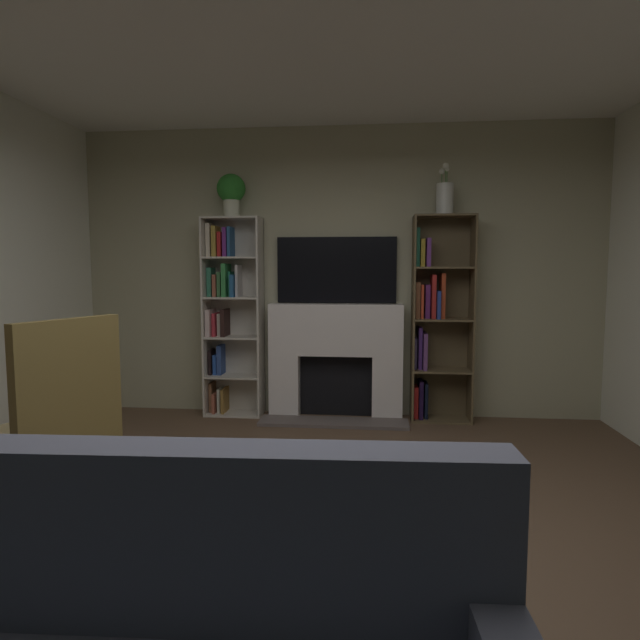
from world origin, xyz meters
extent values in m
plane|color=brown|center=(0.00, 0.00, 0.00)|extent=(6.46, 6.46, 0.00)
cube|color=tan|center=(0.00, 2.72, 1.38)|extent=(5.10, 0.06, 2.77)
cube|color=white|center=(-0.49, 2.58, 0.30)|extent=(0.28, 0.23, 0.60)
cube|color=white|center=(0.49, 2.58, 0.30)|extent=(0.28, 0.23, 0.60)
cube|color=white|center=(0.00, 2.58, 0.84)|extent=(1.27, 0.23, 0.49)
cube|color=black|center=(0.00, 2.65, 0.30)|extent=(0.70, 0.08, 0.60)
cube|color=#5E5451|center=(0.00, 2.31, 0.01)|extent=(1.37, 0.30, 0.03)
cube|color=black|center=(0.00, 2.66, 1.41)|extent=(1.14, 0.06, 0.63)
cube|color=beige|center=(-1.26, 2.55, 0.95)|extent=(0.02, 0.28, 1.90)
cube|color=beige|center=(-0.72, 2.55, 0.95)|extent=(0.02, 0.28, 1.90)
cube|color=beige|center=(-0.99, 2.68, 0.95)|extent=(0.55, 0.02, 1.90)
cube|color=beige|center=(-0.99, 2.55, 0.01)|extent=(0.52, 0.28, 0.02)
cube|color=brown|center=(-1.22, 2.59, 0.16)|extent=(0.03, 0.17, 0.29)
cube|color=#994E3B|center=(-1.18, 2.56, 0.11)|extent=(0.03, 0.22, 0.19)
cube|color=beige|center=(-1.14, 2.58, 0.14)|extent=(0.03, 0.18, 0.24)
cube|color=olive|center=(-1.09, 2.57, 0.14)|extent=(0.03, 0.22, 0.24)
cube|color=beige|center=(-0.99, 2.55, 0.38)|extent=(0.52, 0.28, 0.02)
cube|color=black|center=(-1.22, 2.59, 0.51)|extent=(0.03, 0.17, 0.24)
cube|color=#224699|center=(-1.18, 2.59, 0.49)|extent=(0.03, 0.16, 0.19)
cube|color=navy|center=(-1.13, 2.59, 0.53)|extent=(0.04, 0.17, 0.29)
cube|color=beige|center=(-0.99, 2.55, 0.76)|extent=(0.52, 0.28, 0.02)
cube|color=beige|center=(-1.22, 2.55, 0.90)|extent=(0.04, 0.24, 0.26)
cube|color=#AD2935|center=(-1.17, 2.57, 0.88)|extent=(0.03, 0.21, 0.22)
cube|color=beige|center=(-1.12, 2.59, 0.88)|extent=(0.03, 0.17, 0.22)
cube|color=black|center=(-1.07, 2.56, 0.90)|extent=(0.04, 0.22, 0.26)
cube|color=beige|center=(-0.99, 2.55, 1.14)|extent=(0.52, 0.28, 0.02)
cube|color=#2F7255|center=(-1.22, 2.59, 1.29)|extent=(0.04, 0.16, 0.28)
cube|color=#944F3B|center=(-1.16, 2.58, 1.26)|extent=(0.03, 0.19, 0.21)
cube|color=#386439|center=(-1.11, 2.58, 1.27)|extent=(0.03, 0.19, 0.24)
cube|color=#30803E|center=(-1.06, 2.56, 1.31)|extent=(0.04, 0.22, 0.32)
cube|color=#21744D|center=(-1.02, 2.59, 1.27)|extent=(0.02, 0.16, 0.24)
cube|color=navy|center=(-0.97, 2.55, 1.26)|extent=(0.04, 0.24, 0.21)
cube|color=beige|center=(-0.94, 2.58, 1.30)|extent=(0.02, 0.20, 0.30)
cube|color=beige|center=(-0.99, 2.55, 1.52)|extent=(0.52, 0.28, 0.02)
cube|color=beige|center=(-1.22, 2.59, 1.69)|extent=(0.04, 0.17, 0.32)
cube|color=olive|center=(-1.16, 2.58, 1.68)|extent=(0.04, 0.19, 0.29)
cube|color=#B01F1E|center=(-1.11, 2.59, 1.65)|extent=(0.04, 0.17, 0.24)
cube|color=#67277A|center=(-1.05, 2.58, 1.67)|extent=(0.04, 0.18, 0.28)
cube|color=#254F7F|center=(-1.01, 2.58, 1.68)|extent=(0.03, 0.19, 0.28)
cube|color=beige|center=(-0.99, 2.55, 1.90)|extent=(0.52, 0.28, 0.02)
cube|color=brown|center=(0.72, 2.54, 0.95)|extent=(0.02, 0.30, 1.90)
cube|color=brown|center=(1.26, 2.54, 0.95)|extent=(0.02, 0.30, 1.90)
cube|color=brown|center=(0.99, 2.68, 0.95)|extent=(0.55, 0.02, 1.90)
cube|color=brown|center=(0.99, 2.54, 0.01)|extent=(0.52, 0.30, 0.02)
cube|color=#B11F1D|center=(0.76, 2.57, 0.17)|extent=(0.04, 0.20, 0.30)
cube|color=black|center=(0.81, 2.56, 0.20)|extent=(0.04, 0.22, 0.36)
cube|color=black|center=(0.85, 2.58, 0.18)|extent=(0.03, 0.19, 0.33)
cube|color=brown|center=(0.99, 2.54, 0.48)|extent=(0.52, 0.30, 0.02)
cube|color=#4B4065|center=(0.75, 2.58, 0.63)|extent=(0.02, 0.18, 0.29)
cube|color=#4B2975|center=(0.79, 2.58, 0.68)|extent=(0.03, 0.20, 0.39)
cube|color=#613970|center=(0.83, 2.55, 0.66)|extent=(0.04, 0.24, 0.34)
cube|color=brown|center=(0.99, 2.54, 0.95)|extent=(0.52, 0.30, 0.02)
cube|color=brown|center=(0.76, 2.57, 1.13)|extent=(0.04, 0.20, 0.34)
cube|color=#C03C22|center=(0.80, 2.56, 1.12)|extent=(0.02, 0.22, 0.31)
cube|color=#62276A|center=(0.85, 2.59, 1.12)|extent=(0.04, 0.17, 0.31)
cube|color=#A72320|center=(0.90, 2.56, 1.16)|extent=(0.04, 0.22, 0.40)
cube|color=navy|center=(0.95, 2.55, 1.09)|extent=(0.03, 0.25, 0.26)
cube|color=#A7381C|center=(0.99, 2.57, 1.17)|extent=(0.04, 0.21, 0.42)
cube|color=brown|center=(0.99, 2.54, 1.43)|extent=(0.52, 0.30, 0.02)
cube|color=#24694D|center=(0.76, 2.58, 1.61)|extent=(0.03, 0.19, 0.35)
cube|color=#A48827|center=(0.80, 2.57, 1.56)|extent=(0.04, 0.21, 0.25)
cube|color=#673380|center=(0.85, 2.55, 1.57)|extent=(0.04, 0.24, 0.26)
cube|color=brown|center=(0.99, 2.54, 1.90)|extent=(0.52, 0.30, 0.02)
cylinder|color=beige|center=(-0.99, 2.54, 1.99)|extent=(0.15, 0.15, 0.16)
sphere|color=#297A29|center=(-0.99, 2.54, 2.17)|extent=(0.27, 0.27, 0.27)
cylinder|color=silver|center=(0.99, 2.54, 2.05)|extent=(0.15, 0.15, 0.28)
cylinder|color=#4C7F3F|center=(0.96, 2.57, 2.24)|extent=(0.01, 0.01, 0.11)
sphere|color=white|center=(0.96, 2.57, 2.30)|extent=(0.05, 0.05, 0.05)
cylinder|color=#4C7F3F|center=(1.01, 2.55, 2.25)|extent=(0.01, 0.01, 0.13)
sphere|color=white|center=(1.01, 2.55, 2.31)|extent=(0.04, 0.04, 0.04)
cylinder|color=#4C7F3F|center=(0.99, 2.55, 2.26)|extent=(0.01, 0.01, 0.16)
sphere|color=white|center=(0.99, 2.55, 2.34)|extent=(0.06, 0.06, 0.06)
cube|color=#575868|center=(-0.16, -1.10, 0.69)|extent=(1.80, 0.24, 0.49)
cylinder|color=brown|center=(-1.34, -0.10, 0.22)|extent=(0.04, 0.04, 0.44)
cylinder|color=brown|center=(-1.14, 0.47, 0.22)|extent=(0.04, 0.04, 0.44)
cylinder|color=brown|center=(-1.63, 0.65, 0.22)|extent=(0.04, 0.04, 0.44)
cube|color=tan|center=(-1.49, 0.28, 0.48)|extent=(0.76, 0.80, 0.08)
cube|color=brown|center=(-1.49, 0.28, 0.42)|extent=(0.76, 0.80, 0.04)
cube|color=brown|center=(-1.25, 0.19, 0.80)|extent=(0.28, 0.62, 0.71)
camera|label=1|loc=(0.36, -2.44, 1.41)|focal=29.86mm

